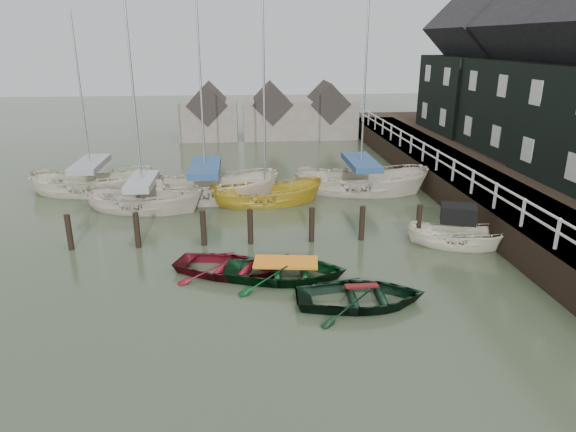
{
  "coord_description": "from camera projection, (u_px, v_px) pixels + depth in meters",
  "views": [
    {
      "loc": [
        -1.42,
        -15.68,
        7.56
      ],
      "look_at": [
        0.18,
        2.1,
        1.4
      ],
      "focal_mm": 32.0,
      "sensor_mm": 36.0,
      "label": 1
    }
  ],
  "objects": [
    {
      "name": "sailboat_d",
      "position": [
        360.0,
        191.0,
        26.83
      ],
      "size": [
        7.28,
        3.94,
        12.81
      ],
      "rotation": [
        0.0,
        0.0,
        1.37
      ],
      "color": "beige",
      "rests_on": "ground"
    },
    {
      "name": "sailboat_b",
      "position": [
        207.0,
        198.0,
        25.54
      ],
      "size": [
        7.34,
        3.25,
        12.69
      ],
      "rotation": [
        0.0,
        0.0,
        1.49
      ],
      "color": "beige",
      "rests_on": "ground"
    },
    {
      "name": "sailboat_c",
      "position": [
        266.0,
        202.0,
        25.06
      ],
      "size": [
        5.63,
        2.28,
        10.62
      ],
      "rotation": [
        0.0,
        0.0,
        1.61
      ],
      "color": "gold",
      "rests_on": "ground"
    },
    {
      "name": "far_sheds",
      "position": [
        269.0,
        114.0,
        41.29
      ],
      "size": [
        14.0,
        4.08,
        4.39
      ],
      "color": "#665B51",
      "rests_on": "ground"
    },
    {
      "name": "pier",
      "position": [
        448.0,
        175.0,
        27.34
      ],
      "size": [
        3.04,
        32.0,
        2.7
      ],
      "color": "black",
      "rests_on": "ground"
    },
    {
      "name": "ground",
      "position": [
        288.0,
        275.0,
        17.35
      ],
      "size": [
        120.0,
        120.0,
        0.0
      ],
      "primitive_type": "plane",
      "color": "#303823",
      "rests_on": "ground"
    },
    {
      "name": "motorboat",
      "position": [
        457.0,
        243.0,
        19.79
      ],
      "size": [
        4.16,
        2.73,
        2.33
      ],
      "rotation": [
        0.0,
        0.0,
        1.21
      ],
      "color": "beige",
      "rests_on": "ground"
    },
    {
      "name": "rowboat_red",
      "position": [
        229.0,
        274.0,
        17.48
      ],
      "size": [
        4.44,
        3.81,
        0.78
      ],
      "primitive_type": "imported",
      "rotation": [
        0.0,
        0.0,
        1.22
      ],
      "color": "#5E0D18",
      "rests_on": "ground"
    },
    {
      "name": "sailboat_e",
      "position": [
        93.0,
        192.0,
        26.66
      ],
      "size": [
        6.89,
        3.36,
        10.11
      ],
      "rotation": [
        0.0,
        0.0,
        1.44
      ],
      "color": "beige",
      "rests_on": "ground"
    },
    {
      "name": "land_strip",
      "position": [
        544.0,
        185.0,
        28.04
      ],
      "size": [
        14.0,
        38.0,
        1.5
      ],
      "primitive_type": "cube",
      "color": "black",
      "rests_on": "ground"
    },
    {
      "name": "rowboat_green",
      "position": [
        286.0,
        278.0,
        17.14
      ],
      "size": [
        4.43,
        3.43,
        0.84
      ],
      "primitive_type": "imported",
      "rotation": [
        0.0,
        0.0,
        1.43
      ],
      "color": "black",
      "rests_on": "ground"
    },
    {
      "name": "sailboat_a",
      "position": [
        144.0,
        208.0,
        24.05
      ],
      "size": [
        6.15,
        3.59,
        11.17
      ],
      "rotation": [
        0.0,
        0.0,
        1.31
      ],
      "color": "beige",
      "rests_on": "ground"
    },
    {
      "name": "mooring_pilings",
      "position": [
        253.0,
        231.0,
        19.92
      ],
      "size": [
        13.72,
        0.22,
        1.8
      ],
      "color": "black",
      "rests_on": "ground"
    },
    {
      "name": "rowboat_dkgreen",
      "position": [
        361.0,
        304.0,
        15.47
      ],
      "size": [
        4.02,
        2.94,
        0.81
      ],
      "primitive_type": "imported",
      "rotation": [
        0.0,
        0.0,
        1.53
      ],
      "color": "black",
      "rests_on": "ground"
    }
  ]
}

